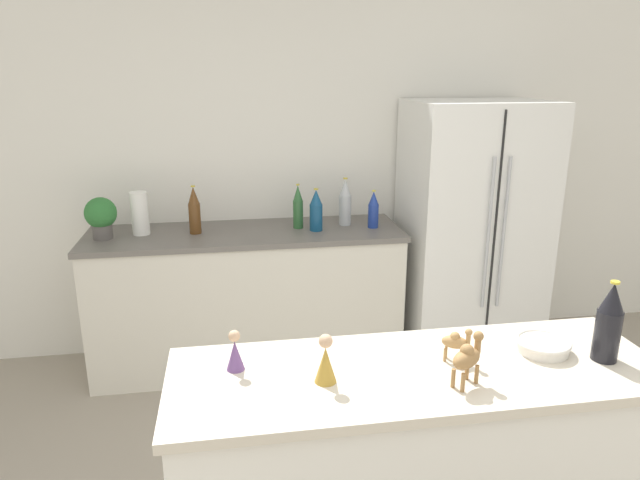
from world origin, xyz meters
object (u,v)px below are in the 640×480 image
(potted_plant, at_px, (101,216))
(back_bottle_4, at_px, (298,207))
(fruit_bowl, at_px, (543,345))
(back_bottle_3, at_px, (345,202))
(camel_figurine, at_px, (468,357))
(wise_man_figurine_crimson, at_px, (326,362))
(refrigerator, at_px, (471,232))
(wise_man_figurine_purple, at_px, (235,353))
(back_bottle_1, at_px, (316,211))
(wine_bottle, at_px, (609,323))
(back_bottle_0, at_px, (194,211))
(back_bottle_2, at_px, (373,210))
(paper_towel_roll, at_px, (140,213))
(camel_figurine_second, at_px, (456,341))

(potted_plant, bearing_deg, back_bottle_4, 2.37)
(fruit_bowl, bearing_deg, back_bottle_3, 99.54)
(fruit_bowl, distance_m, camel_figurine, 0.41)
(wise_man_figurine_crimson, bearing_deg, refrigerator, 54.84)
(back_bottle_3, xyz_separation_m, wise_man_figurine_purple, (-0.77, -1.88, -0.06))
(back_bottle_1, xyz_separation_m, wise_man_figurine_crimson, (-0.27, -1.90, -0.03))
(camel_figurine, bearing_deg, wise_man_figurine_crimson, 168.37)
(back_bottle_4, height_order, wise_man_figurine_crimson, back_bottle_4)
(fruit_bowl, bearing_deg, wine_bottle, -26.00)
(camel_figurine, xyz_separation_m, wise_man_figurine_crimson, (-0.44, 0.09, -0.03))
(back_bottle_0, distance_m, wise_man_figurine_crimson, 2.02)
(refrigerator, height_order, back_bottle_1, refrigerator)
(potted_plant, bearing_deg, back_bottle_2, -0.61)
(back_bottle_2, bearing_deg, refrigerator, -1.24)
(fruit_bowl, relative_size, wise_man_figurine_crimson, 1.16)
(camel_figurine, bearing_deg, wine_bottle, 8.33)
(back_bottle_1, bearing_deg, refrigerator, -0.25)
(refrigerator, relative_size, back_bottle_2, 6.97)
(paper_towel_roll, bearing_deg, back_bottle_4, -0.71)
(back_bottle_3, bearing_deg, wise_man_figurine_purple, -112.20)
(back_bottle_1, bearing_deg, fruit_bowl, -73.55)
(paper_towel_roll, distance_m, wine_bottle, 2.70)
(paper_towel_roll, height_order, back_bottle_2, paper_towel_roll)
(refrigerator, distance_m, back_bottle_2, 0.71)
(camel_figurine, height_order, wise_man_figurine_purple, camel_figurine)
(wine_bottle, relative_size, fruit_bowl, 1.50)
(paper_towel_roll, bearing_deg, back_bottle_1, -4.72)
(back_bottle_1, xyz_separation_m, fruit_bowl, (0.54, -1.82, -0.08))
(paper_towel_roll, distance_m, back_bottle_2, 1.49)
(paper_towel_roll, height_order, wise_man_figurine_purple, paper_towel_roll)
(back_bottle_4, relative_size, fruit_bowl, 1.51)
(back_bottle_4, bearing_deg, potted_plant, -177.63)
(back_bottle_2, height_order, wise_man_figurine_crimson, back_bottle_2)
(back_bottle_2, bearing_deg, back_bottle_3, 149.25)
(potted_plant, bearing_deg, fruit_bowl, -44.77)
(back_bottle_1, xyz_separation_m, wise_man_figurine_purple, (-0.55, -1.77, -0.04))
(back_bottle_3, height_order, wine_bottle, wine_bottle)
(paper_towel_roll, height_order, fruit_bowl, paper_towel_roll)
(potted_plant, xyz_separation_m, paper_towel_roll, (0.22, 0.06, -0.01))
(back_bottle_1, distance_m, camel_figurine, 1.99)
(back_bottle_0, distance_m, wine_bottle, 2.46)
(camel_figurine_second, relative_size, wise_man_figurine_purple, 0.89)
(paper_towel_roll, relative_size, camel_figurine_second, 2.12)
(fruit_bowl, xyz_separation_m, wise_man_figurine_purple, (-1.09, 0.05, 0.04))
(wise_man_figurine_crimson, bearing_deg, camel_figurine, -11.63)
(wine_bottle, distance_m, fruit_bowl, 0.23)
(back_bottle_2, height_order, wine_bottle, wine_bottle)
(back_bottle_4, relative_size, wise_man_figurine_purple, 2.04)
(potted_plant, distance_m, paper_towel_roll, 0.23)
(back_bottle_0, relative_size, back_bottle_4, 1.05)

